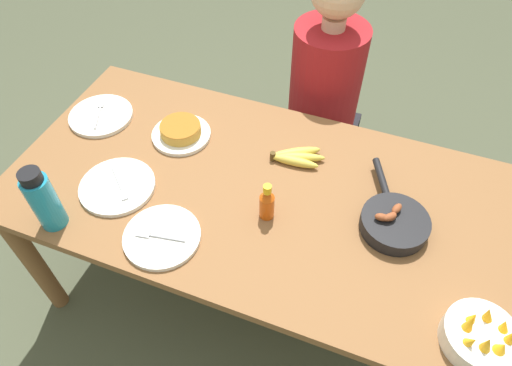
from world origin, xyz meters
The scene contains 12 objects.
ground_plane centered at (0.00, 0.00, 0.00)m, with size 14.00×14.00×0.00m, color #474C38.
dining_table centered at (0.00, 0.00, 0.62)m, with size 1.71×0.87×0.70m.
banana_bunch centered at (0.08, 0.18, 0.72)m, with size 0.20×0.13×0.04m.
skillet centered at (0.46, 0.00, 0.73)m, with size 0.23×0.36×0.08m.
frittata_plate_center centered at (-0.35, 0.14, 0.73)m, with size 0.22×0.22×0.06m.
empty_plate_near_front centered at (-0.44, -0.16, 0.71)m, with size 0.26×0.26×0.02m.
empty_plate_far_left centered at (-0.70, 0.13, 0.71)m, with size 0.25×0.25×0.02m.
empty_plate_far_right centered at (-0.20, -0.29, 0.71)m, with size 0.24×0.24×0.02m.
fruit_bowl_mango centered at (0.73, -0.29, 0.74)m, with size 0.19×0.19×0.11m.
water_bottle centered at (-0.55, -0.36, 0.82)m, with size 0.08×0.08×0.23m.
hot_sauce_bottle centered at (0.07, -0.09, 0.77)m, with size 0.05×0.05×0.14m.
person_figure centered at (0.06, 0.67, 0.51)m, with size 0.34×0.34×1.20m.
Camera 1 is at (0.36, -0.93, 1.89)m, focal length 32.00 mm.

